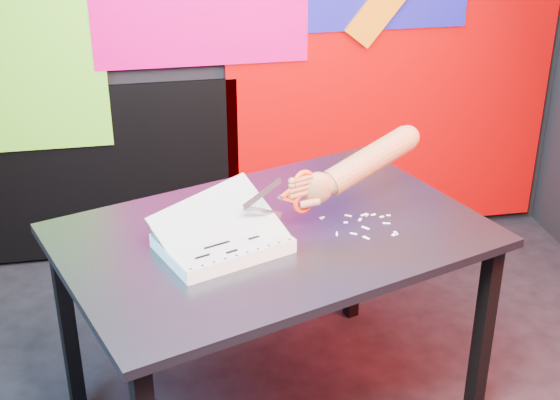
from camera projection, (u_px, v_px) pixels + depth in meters
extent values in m
cube|color=#BA0002|center=(393.00, 75.00, 3.70)|extent=(1.60, 0.02, 1.60)
cube|color=#72F228|center=(13.00, 40.00, 3.29)|extent=(0.75, 0.02, 1.00)
cube|color=black|center=(101.00, 174.00, 3.64)|extent=(1.30, 0.02, 0.85)
cube|color=black|center=(68.00, 326.00, 2.70)|extent=(0.06, 0.06, 0.72)
cube|color=black|center=(483.00, 336.00, 2.65)|extent=(0.06, 0.06, 0.72)
cube|color=black|center=(354.00, 242.00, 3.24)|extent=(0.06, 0.06, 0.72)
cube|color=#2A2A2F|center=(273.00, 235.00, 2.51)|extent=(1.54, 1.28, 0.03)
cube|color=beige|center=(223.00, 243.00, 2.39)|extent=(0.44, 0.38, 0.04)
cube|color=silver|center=(222.00, 237.00, 2.38)|extent=(0.44, 0.38, 0.00)
cube|color=silver|center=(222.00, 235.00, 2.37)|extent=(0.43, 0.36, 0.11)
cube|color=silver|center=(218.00, 226.00, 2.37)|extent=(0.44, 0.35, 0.19)
cylinder|color=black|center=(191.00, 269.00, 2.20)|extent=(0.01, 0.01, 0.00)
cylinder|color=black|center=(203.00, 265.00, 2.22)|extent=(0.01, 0.01, 0.00)
cylinder|color=black|center=(214.00, 262.00, 2.24)|extent=(0.01, 0.01, 0.00)
cylinder|color=black|center=(225.00, 259.00, 2.26)|extent=(0.01, 0.01, 0.00)
cylinder|color=black|center=(236.00, 255.00, 2.27)|extent=(0.01, 0.01, 0.00)
cylinder|color=black|center=(247.00, 252.00, 2.29)|extent=(0.01, 0.01, 0.00)
cylinder|color=black|center=(258.00, 249.00, 2.31)|extent=(0.01, 0.01, 0.00)
cylinder|color=black|center=(269.00, 246.00, 2.32)|extent=(0.01, 0.01, 0.00)
cylinder|color=black|center=(279.00, 242.00, 2.34)|extent=(0.01, 0.01, 0.00)
cylinder|color=black|center=(290.00, 239.00, 2.36)|extent=(0.01, 0.01, 0.00)
cylinder|color=black|center=(156.00, 234.00, 2.39)|extent=(0.01, 0.01, 0.00)
cylinder|color=black|center=(167.00, 231.00, 2.41)|extent=(0.01, 0.01, 0.00)
cylinder|color=black|center=(178.00, 228.00, 2.43)|extent=(0.01, 0.01, 0.00)
cylinder|color=black|center=(188.00, 225.00, 2.44)|extent=(0.01, 0.01, 0.00)
cylinder|color=black|center=(199.00, 222.00, 2.46)|extent=(0.01, 0.01, 0.00)
cylinder|color=black|center=(209.00, 219.00, 2.48)|extent=(0.01, 0.01, 0.00)
cylinder|color=black|center=(220.00, 216.00, 2.50)|extent=(0.01, 0.01, 0.00)
cylinder|color=black|center=(230.00, 214.00, 2.51)|extent=(0.01, 0.01, 0.00)
cylinder|color=black|center=(240.00, 211.00, 2.53)|extent=(0.01, 0.01, 0.00)
cylinder|color=black|center=(249.00, 208.00, 2.55)|extent=(0.01, 0.01, 0.00)
cube|color=black|center=(190.00, 237.00, 2.37)|extent=(0.07, 0.03, 0.00)
cube|color=black|center=(223.00, 231.00, 2.41)|extent=(0.05, 0.03, 0.00)
cube|color=black|center=(217.00, 245.00, 2.33)|extent=(0.08, 0.04, 0.00)
cube|color=black|center=(254.00, 238.00, 2.37)|extent=(0.04, 0.02, 0.00)
cube|color=black|center=(202.00, 256.00, 2.27)|extent=(0.05, 0.03, 0.00)
cube|color=black|center=(224.00, 222.00, 2.46)|extent=(0.06, 0.03, 0.00)
cube|color=black|center=(232.00, 251.00, 2.29)|extent=(0.04, 0.02, 0.00)
cube|color=white|center=(262.00, 194.00, 2.38)|extent=(0.13, 0.05, 0.08)
cube|color=white|center=(262.00, 211.00, 2.41)|extent=(0.13, 0.05, 0.08)
cylinder|color=white|center=(281.00, 198.00, 2.43)|extent=(0.02, 0.02, 0.02)
cube|color=#FF3A0E|center=(287.00, 200.00, 2.44)|extent=(0.05, 0.03, 0.03)
cube|color=#FF3A0E|center=(287.00, 193.00, 2.43)|extent=(0.05, 0.03, 0.03)
torus|color=#FF3A0E|center=(303.00, 181.00, 2.45)|extent=(0.08, 0.04, 0.08)
torus|color=#FF3A0E|center=(303.00, 202.00, 2.48)|extent=(0.08, 0.04, 0.08)
ellipsoid|color=#B37340|center=(317.00, 188.00, 2.49)|extent=(0.10, 0.06, 0.11)
cylinder|color=#B37340|center=(303.00, 193.00, 2.47)|extent=(0.08, 0.05, 0.02)
cylinder|color=#B37340|center=(303.00, 187.00, 2.46)|extent=(0.08, 0.05, 0.02)
cylinder|color=#B37340|center=(303.00, 182.00, 2.45)|extent=(0.07, 0.04, 0.02)
cylinder|color=#B37340|center=(304.00, 178.00, 2.45)|extent=(0.06, 0.04, 0.02)
cylinder|color=#B37340|center=(310.00, 203.00, 2.48)|extent=(0.07, 0.03, 0.03)
cylinder|color=#B37340|center=(331.00, 183.00, 2.51)|extent=(0.08, 0.09, 0.07)
cylinder|color=#B37340|center=(370.00, 160.00, 2.57)|extent=(0.35, 0.20, 0.18)
sphere|color=#B37340|center=(407.00, 137.00, 2.62)|extent=(0.08, 0.08, 0.08)
cube|color=white|center=(323.00, 218.00, 2.58)|extent=(0.02, 0.02, 0.00)
cube|color=white|center=(346.00, 222.00, 2.55)|extent=(0.01, 0.01, 0.00)
cube|color=white|center=(367.00, 215.00, 2.60)|extent=(0.02, 0.02, 0.00)
cube|color=white|center=(366.00, 238.00, 2.46)|extent=(0.02, 0.03, 0.00)
cube|color=white|center=(337.00, 234.00, 2.48)|extent=(0.01, 0.03, 0.00)
cube|color=white|center=(373.00, 215.00, 2.60)|extent=(0.02, 0.02, 0.00)
cube|color=white|center=(360.00, 220.00, 2.57)|extent=(0.02, 0.02, 0.00)
cube|color=white|center=(394.00, 234.00, 2.48)|extent=(0.02, 0.02, 0.00)
cube|color=white|center=(382.00, 217.00, 2.59)|extent=(0.02, 0.01, 0.00)
cube|color=white|center=(321.00, 218.00, 2.58)|extent=(0.02, 0.01, 0.00)
cube|color=white|center=(348.00, 216.00, 2.60)|extent=(0.02, 0.02, 0.00)
cube|color=white|center=(364.00, 215.00, 2.60)|extent=(0.03, 0.02, 0.00)
cube|color=white|center=(396.00, 233.00, 2.49)|extent=(0.01, 0.02, 0.00)
cube|color=white|center=(366.00, 228.00, 2.52)|extent=(0.03, 0.03, 0.00)
cube|color=white|center=(388.00, 215.00, 2.60)|extent=(0.02, 0.01, 0.00)
cube|color=white|center=(387.00, 223.00, 2.55)|extent=(0.03, 0.01, 0.00)
cube|color=white|center=(353.00, 234.00, 2.48)|extent=(0.02, 0.02, 0.00)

